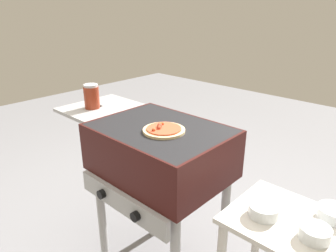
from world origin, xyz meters
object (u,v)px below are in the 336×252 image
Objects in this scene: pizza_pepperoni at (164,130)px; sauce_jar at (92,96)px; topping_bowl_near at (333,214)px; topping_bowl_middle at (315,234)px; topping_bowl_far at (264,211)px; grill at (158,154)px.

sauce_jar is (-0.53, -0.02, 0.06)m from pizza_pepperoni.
sauce_jar is at bearing -172.74° from topping_bowl_near.
sauce_jar is 1.25m from topping_bowl_middle.
topping_bowl_middle is (-0.01, -0.15, -0.00)m from topping_bowl_near.
sauce_jar reaches higher than topping_bowl_far.
pizza_pepperoni is at bearing 178.44° from topping_bowl_far.
grill is 8.69× the size of topping_bowl_far.
topping_bowl_far is at bearing -141.54° from topping_bowl_near.
grill is 9.52× the size of topping_bowl_middle.
topping_bowl_near is 0.15m from topping_bowl_middle.
pizza_pepperoni is 1.75× the size of topping_bowl_far.
grill is 0.76m from topping_bowl_middle.
sauce_jar reaches higher than topping_bowl_near.
sauce_jar is 1.22× the size of topping_bowl_far.
topping_bowl_near is at bearing 38.46° from topping_bowl_far.
topping_bowl_middle is (0.70, -0.01, -0.17)m from pizza_pepperoni.
sauce_jar reaches higher than grill.
pizza_pepperoni is 1.92× the size of topping_bowl_middle.
topping_bowl_far is 1.10× the size of topping_bowl_middle.
sauce_jar is at bearing -179.65° from topping_bowl_middle.
topping_bowl_near is at bearing 11.05° from pizza_pepperoni.
topping_bowl_near is at bearing 85.33° from topping_bowl_middle.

